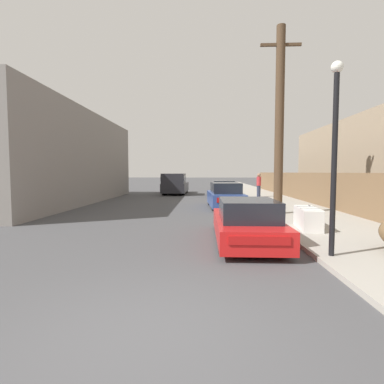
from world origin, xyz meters
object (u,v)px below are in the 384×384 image
parked_sports_car_red (246,222)px  pickup_truck (175,184)px  car_parked_mid (225,196)px  discarded_fridge (308,218)px  utility_pole (279,120)px  street_lamp (335,144)px  car_parked_far (224,189)px  pedestrian (259,185)px

parked_sports_car_red → pickup_truck: 19.03m
pickup_truck → car_parked_mid: bearing=111.4°
discarded_fridge → utility_pole: utility_pole is taller
car_parked_mid → street_lamp: (1.72, -10.17, 1.99)m
discarded_fridge → parked_sports_car_red: bearing=-139.6°
car_parked_mid → car_parked_far: bearing=83.7°
pedestrian → parked_sports_car_red: bearing=-101.5°
street_lamp → pickup_truck: bearing=105.3°
car_parked_mid → utility_pole: bearing=-58.5°
parked_sports_car_red → utility_pole: utility_pole is taller
parked_sports_car_red → street_lamp: size_ratio=1.02×
car_parked_mid → street_lamp: bearing=-83.7°
discarded_fridge → car_parked_far: size_ratio=0.41×
discarded_fridge → utility_pole: 5.38m
pickup_truck → utility_pole: size_ratio=0.67×
utility_pole → street_lamp: utility_pole is taller
discarded_fridge → car_parked_far: bearing=103.0°
utility_pole → pedestrian: bearing=85.1°
car_parked_mid → utility_pole: 5.35m
parked_sports_car_red → pickup_truck: pickup_truck is taller
parked_sports_car_red → car_parked_mid: (-0.03, 8.44, 0.08)m
pickup_truck → pedestrian: (6.87, -3.98, 0.11)m
street_lamp → pedestrian: size_ratio=2.39×
car_parked_mid → car_parked_far: car_parked_mid is taller
utility_pole → pickup_truck: bearing=114.4°
discarded_fridge → parked_sports_car_red: parked_sports_car_red is taller
car_parked_far → discarded_fridge: bearing=-82.3°
utility_pole → street_lamp: (-0.48, -7.00, -1.73)m
discarded_fridge → parked_sports_car_red: (-2.27, -1.57, 0.10)m
pickup_truck → pedestrian: bearing=150.5°
parked_sports_car_red → street_lamp: street_lamp is taller
car_parked_far → pickup_truck: pickup_truck is taller
car_parked_far → pickup_truck: 4.93m
discarded_fridge → utility_pole: (-0.10, 3.71, 3.90)m
car_parked_mid → pedestrian: (3.00, 6.20, 0.40)m
discarded_fridge → car_parked_mid: size_ratio=0.39×
discarded_fridge → street_lamp: size_ratio=0.40×
car_parked_far → street_lamp: size_ratio=0.99×
discarded_fridge → car_parked_far: car_parked_far is taller
street_lamp → car_parked_far: bearing=94.2°
pickup_truck → parked_sports_car_red: bearing=102.4°
pickup_truck → street_lamp: street_lamp is taller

